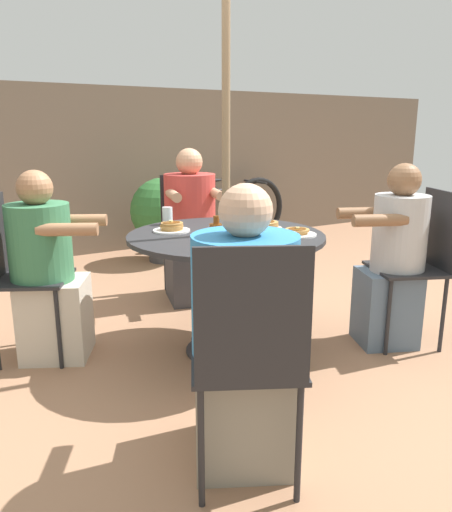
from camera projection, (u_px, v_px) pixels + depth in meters
The scene contains 22 objects.
ground_plane at pixel (226, 350), 3.03m from camera, with size 12.00×12.00×0.00m, color #9E7051.
back_fence at pixel (88, 172), 5.22m from camera, with size 10.00×0.06×1.75m, color brown.
patio_table at pixel (226, 257), 2.89m from camera, with size 1.13×1.13×0.72m.
umbrella_pole at pixel (226, 157), 2.75m from camera, with size 0.05×0.05×2.31m, color #846B4C.
patio_chair_north at pixel (187, 226), 4.02m from camera, with size 0.49×0.49×0.95m.
diner_north at pixel (191, 233), 3.86m from camera, with size 0.50×0.58×1.17m.
patio_chair_east at pixel (16, 267), 2.83m from camera, with size 0.54×0.54×0.95m.
diner_east at pixel (48, 275), 2.85m from camera, with size 0.59×0.52×1.09m.
patio_chair_south at pixel (249, 352), 1.74m from camera, with size 0.54×0.54×0.95m.
diner_south at pixel (243, 344), 1.92m from camera, with size 0.56×0.61×1.12m.
patio_chair_west at pixel (420, 257), 3.04m from camera, with size 0.53×0.53×0.95m.
diner_west at pixel (393, 264), 3.03m from camera, with size 0.55×0.48×1.12m.
pancake_plate_a at pixel (172, 228), 2.92m from camera, with size 0.22×0.22×0.06m.
pancake_plate_b at pixel (265, 226), 2.98m from camera, with size 0.22×0.22×0.06m.
pancake_plate_c at pixel (255, 237), 2.66m from camera, with size 0.22×0.22×0.06m.
pancake_plate_d at pixel (297, 233), 2.81m from camera, with size 0.22×0.22×0.05m.
syrup_bottle at pixel (217, 233), 2.61m from camera, with size 0.10×0.08×0.15m.
coffee_cup at pixel (251, 212), 3.30m from camera, with size 0.08×0.08×0.11m.
drinking_glass_a at pixel (167, 216), 3.13m from camera, with size 0.06×0.06×0.11m, color silver.
drinking_glass_b at pixel (270, 241), 2.40m from camera, with size 0.07×0.07×0.12m, color silver.
bicycle at pixel (230, 211), 5.83m from camera, with size 1.58×0.44×0.77m.
potted_shrub at pixel (163, 214), 5.00m from camera, with size 0.66×0.66×0.85m.
Camera 1 is at (-1.41, -2.41, 1.30)m, focal length 35.00 mm.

